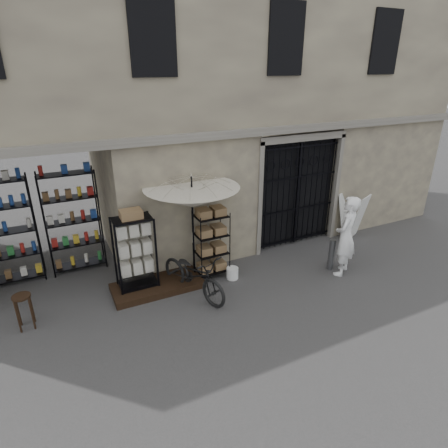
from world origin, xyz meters
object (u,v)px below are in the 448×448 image
wire_rack (211,245)px  display_cabinet (136,256)px  steel_bollard (331,255)px  market_umbrella (192,192)px  white_bucket (232,273)px  easel_sign (352,216)px  wooden_stool (25,311)px  bicycle (194,294)px  shopkeeper (341,272)px

wire_rack → display_cabinet: bearing=-166.9°
display_cabinet → steel_bollard: display_cabinet is taller
market_umbrella → white_bucket: bearing=-27.9°
market_umbrella → easel_sign: (4.95, 0.13, -1.47)m
wooden_stool → white_bucket: bearing=-1.7°
display_cabinet → market_umbrella: bearing=-14.2°
display_cabinet → white_bucket: bearing=-24.8°
display_cabinet → wooden_stool: bearing=175.4°
bicycle → easel_sign: 5.33m
wooden_stool → steel_bollard: steel_bollard is taller
white_bucket → wooden_stool: wooden_stool is taller
bicycle → shopkeeper: 3.64m
shopkeeper → bicycle: bearing=-44.4°
easel_sign → market_umbrella: bearing=157.6°
wire_rack → wooden_stool: 4.02m
market_umbrella → wooden_stool: (-3.58, -0.29, -1.77)m
white_bucket → shopkeeper: 2.67m
easel_sign → display_cabinet: bearing=157.0°
white_bucket → market_umbrella: bearing=152.1°
easel_sign → white_bucket: bearing=163.6°
bicycle → shopkeeper: bicycle is taller
white_bucket → wooden_stool: bearing=178.3°
easel_sign → shopkeeper: bearing=-162.2°
display_cabinet → wire_rack: display_cabinet is taller
market_umbrella → bicycle: market_umbrella is taller
easel_sign → wooden_stool: bearing=158.9°
bicycle → easel_sign: (5.23, 0.78, 0.67)m
market_umbrella → easel_sign: 5.16m
bicycle → easel_sign: size_ratio=1.48×
bicycle → wooden_stool: bicycle is taller
market_umbrella → white_bucket: 2.20m
wire_rack → steel_bollard: (2.75, -1.03, -0.40)m
steel_bollard → easel_sign: 2.18m
market_umbrella → easel_sign: market_umbrella is taller
market_umbrella → bicycle: (-0.28, -0.65, -2.14)m
bicycle → easel_sign: bearing=-11.1°
shopkeeper → easel_sign: 2.32m
steel_bollard → display_cabinet: bearing=165.9°
white_bucket → wooden_stool: size_ratio=0.40×
wooden_stool → easel_sign: 8.54m
wire_rack → white_bucket: 0.84m
wooden_stool → steel_bollard: size_ratio=0.89×
wooden_stool → easel_sign: bearing=2.8°
white_bucket → bicycle: (-1.07, -0.23, -0.14)m
easel_sign → wire_rack: bearing=158.6°
wooden_stool → easel_sign: (8.53, 0.42, 0.30)m
wire_rack → easel_sign: 4.54m
white_bucket → wire_rack: bearing=137.4°
steel_bollard → shopkeeper: steel_bollard is taller
market_umbrella → steel_bollard: (3.16, -1.10, -1.74)m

